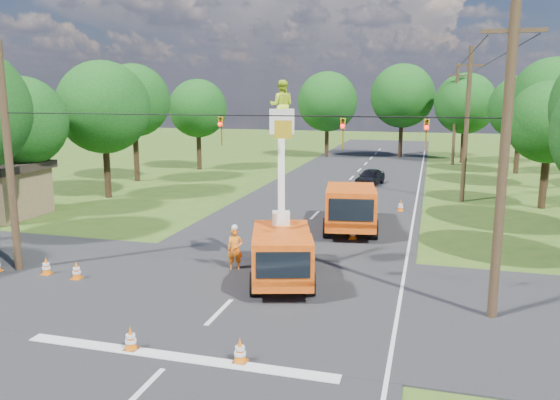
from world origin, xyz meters
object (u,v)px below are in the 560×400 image
(distant_car, at_px, (370,177))
(traffic_cone_3, at_px, (353,232))
(tree_left_e, at_px, (134,101))
(tree_left_c, at_px, (22,122))
(traffic_cone_0, at_px, (131,339))
(traffic_cone_1, at_px, (240,351))
(pole_left, at_px, (9,159))
(traffic_cone_4, at_px, (77,271))
(pole_right_far, at_px, (455,114))
(tree_right_d, at_px, (553,99))
(second_truck, at_px, (351,206))
(bucket_truck, at_px, (282,239))
(traffic_cone_5, at_px, (46,266))
(tree_far_c, at_px, (465,104))
(pole_right_near, at_px, (504,158))
(tree_right_c, at_px, (549,122))
(tree_left_f, at_px, (198,109))
(tree_far_b, at_px, (402,96))
(tree_left_d, at_px, (103,107))
(pole_right_mid, at_px, (467,124))
(traffic_cone_2, at_px, (294,239))
(ground_worker, at_px, (235,249))
(tree_right_e, at_px, (521,108))
(tree_far_a, at_px, (327,102))

(distant_car, height_order, traffic_cone_3, distant_car)
(tree_left_e, bearing_deg, tree_left_c, -88.68)
(distant_car, bearing_deg, traffic_cone_0, -83.59)
(traffic_cone_1, relative_size, pole_left, 0.08)
(traffic_cone_4, xyz_separation_m, pole_right_far, (15.00, 40.39, 4.75))
(traffic_cone_3, bearing_deg, tree_right_d, 57.50)
(second_truck, distance_m, traffic_cone_4, 13.93)
(bucket_truck, xyz_separation_m, traffic_cone_5, (-9.09, -1.89, -1.28))
(tree_left_c, distance_m, tree_far_c, 42.02)
(traffic_cone_1, bearing_deg, tree_right_d, 67.87)
(pole_right_near, height_order, pole_right_far, same)
(tree_right_c, height_order, tree_right_d, tree_right_d)
(tree_left_f, relative_size, tree_far_b, 0.81)
(pole_left, height_order, tree_right_c, pole_left)
(traffic_cone_1, xyz_separation_m, tree_right_d, (13.01, 32.00, 6.32))
(tree_left_d, bearing_deg, pole_left, -69.86)
(pole_right_near, distance_m, tree_far_c, 42.02)
(traffic_cone_5, distance_m, pole_right_mid, 26.54)
(traffic_cone_2, bearing_deg, pole_right_far, 76.46)
(bucket_truck, bearing_deg, traffic_cone_4, 178.70)
(ground_worker, distance_m, tree_right_d, 29.87)
(traffic_cone_5, distance_m, tree_right_e, 41.79)
(bucket_truck, bearing_deg, traffic_cone_0, -126.43)
(pole_right_mid, bearing_deg, traffic_cone_0, -111.46)
(tree_far_c, bearing_deg, pole_left, -114.34)
(traffic_cone_3, relative_size, pole_right_near, 0.07)
(traffic_cone_4, xyz_separation_m, tree_far_c, (16.00, 42.39, 5.70))
(traffic_cone_4, bearing_deg, pole_right_mid, 53.66)
(ground_worker, xyz_separation_m, tree_right_c, (14.25, 16.65, 4.44))
(tree_right_e, bearing_deg, tree_left_c, -139.37)
(tree_left_d, bearing_deg, traffic_cone_3, -20.53)
(second_truck, height_order, pole_right_far, pole_right_far)
(traffic_cone_0, height_order, tree_left_d, tree_left_d)
(traffic_cone_3, distance_m, tree_far_b, 37.26)
(second_truck, xyz_separation_m, pole_left, (-11.97, -10.22, 3.21))
(tree_left_d, relative_size, tree_far_c, 1.01)
(traffic_cone_5, xyz_separation_m, tree_far_b, (10.98, 45.25, 6.45))
(tree_far_c, bearing_deg, ground_worker, -104.89)
(traffic_cone_3, distance_m, traffic_cone_4, 12.80)
(tree_right_d, distance_m, tree_right_e, 8.11)
(distant_car, distance_m, tree_far_a, 20.05)
(pole_left, bearing_deg, traffic_cone_3, 33.82)
(traffic_cone_5, xyz_separation_m, tree_far_a, (2.98, 43.25, 5.83))
(ground_worker, bearing_deg, traffic_cone_5, 177.17)
(pole_right_near, height_order, pole_left, pole_right_near)
(traffic_cone_2, xyz_separation_m, tree_right_e, (13.41, 28.66, 5.45))
(traffic_cone_1, height_order, tree_far_a, tree_far_a)
(traffic_cone_5, xyz_separation_m, tree_far_c, (17.48, 42.25, 5.70))
(ground_worker, relative_size, traffic_cone_1, 2.45)
(traffic_cone_5, bearing_deg, pole_left, 170.75)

